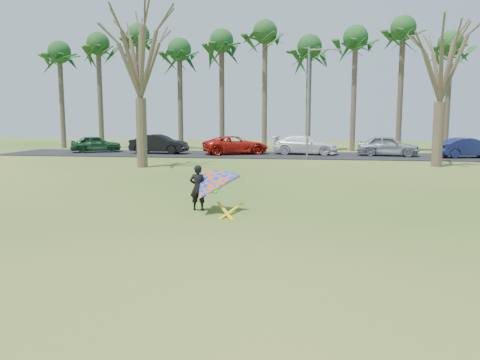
# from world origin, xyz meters

# --- Properties ---
(ground) EXTENTS (100.00, 100.00, 0.00)m
(ground) POSITION_xyz_m (0.00, 0.00, 0.00)
(ground) COLOR #1B4F11
(ground) RESTS_ON ground
(parking_strip) EXTENTS (46.00, 7.00, 0.06)m
(parking_strip) POSITION_xyz_m (0.00, 25.00, 0.03)
(parking_strip) COLOR black
(parking_strip) RESTS_ON ground
(palm_0) EXTENTS (4.84, 4.84, 10.84)m
(palm_0) POSITION_xyz_m (-22.00, 31.00, 9.17)
(palm_0) COLOR brown
(palm_0) RESTS_ON ground
(palm_1) EXTENTS (4.84, 4.84, 11.54)m
(palm_1) POSITION_xyz_m (-18.00, 31.00, 9.85)
(palm_1) COLOR brown
(palm_1) RESTS_ON ground
(palm_2) EXTENTS (4.84, 4.84, 12.24)m
(palm_2) POSITION_xyz_m (-14.00, 31.00, 10.52)
(palm_2) COLOR #48392B
(palm_2) RESTS_ON ground
(palm_3) EXTENTS (4.84, 4.84, 10.84)m
(palm_3) POSITION_xyz_m (-10.00, 31.00, 9.17)
(palm_3) COLOR #483A2B
(palm_3) RESTS_ON ground
(palm_4) EXTENTS (4.84, 4.84, 11.54)m
(palm_4) POSITION_xyz_m (-6.00, 31.00, 9.85)
(palm_4) COLOR #453729
(palm_4) RESTS_ON ground
(palm_5) EXTENTS (4.84, 4.84, 12.24)m
(palm_5) POSITION_xyz_m (-2.00, 31.00, 10.52)
(palm_5) COLOR brown
(palm_5) RESTS_ON ground
(palm_6) EXTENTS (4.84, 4.84, 10.84)m
(palm_6) POSITION_xyz_m (2.00, 31.00, 9.17)
(palm_6) COLOR brown
(palm_6) RESTS_ON ground
(palm_7) EXTENTS (4.84, 4.84, 11.54)m
(palm_7) POSITION_xyz_m (6.00, 31.00, 9.85)
(palm_7) COLOR brown
(palm_7) RESTS_ON ground
(palm_8) EXTENTS (4.84, 4.84, 12.24)m
(palm_8) POSITION_xyz_m (10.00, 31.00, 10.52)
(palm_8) COLOR #47362A
(palm_8) RESTS_ON ground
(palm_9) EXTENTS (4.84, 4.84, 10.84)m
(palm_9) POSITION_xyz_m (14.00, 31.00, 9.17)
(palm_9) COLOR brown
(palm_9) RESTS_ON ground
(bare_tree_left) EXTENTS (6.60, 6.60, 9.70)m
(bare_tree_left) POSITION_xyz_m (-8.00, 15.00, 6.92)
(bare_tree_left) COLOR brown
(bare_tree_left) RESTS_ON ground
(bare_tree_right) EXTENTS (6.27, 6.27, 9.21)m
(bare_tree_right) POSITION_xyz_m (10.00, 18.00, 6.57)
(bare_tree_right) COLOR brown
(bare_tree_right) RESTS_ON ground
(streetlight) EXTENTS (2.28, 0.18, 8.00)m
(streetlight) POSITION_xyz_m (2.16, 22.00, 4.46)
(streetlight) COLOR gray
(streetlight) RESTS_ON ground
(car_0) EXTENTS (4.50, 3.26, 1.42)m
(car_0) POSITION_xyz_m (-15.99, 25.50, 0.77)
(car_0) COLOR #1B4526
(car_0) RESTS_ON parking_strip
(car_1) EXTENTS (4.83, 1.92, 1.56)m
(car_1) POSITION_xyz_m (-10.15, 24.85, 0.84)
(car_1) COLOR black
(car_1) RESTS_ON parking_strip
(car_2) EXTENTS (5.83, 4.40, 1.47)m
(car_2) POSITION_xyz_m (-3.78, 25.16, 0.80)
(car_2) COLOR red
(car_2) RESTS_ON parking_strip
(car_3) EXTENTS (5.48, 2.79, 1.52)m
(car_3) POSITION_xyz_m (1.82, 25.76, 0.82)
(car_3) COLOR white
(car_3) RESTS_ON parking_strip
(car_4) EXTENTS (4.88, 2.51, 1.59)m
(car_4) POSITION_xyz_m (8.20, 25.23, 0.85)
(car_4) COLOR #969AA2
(car_4) RESTS_ON parking_strip
(car_5) EXTENTS (4.69, 2.44, 1.47)m
(car_5) POSITION_xyz_m (13.84, 24.37, 0.79)
(car_5) COLOR #1B1F51
(car_5) RESTS_ON parking_strip
(kite_flyer) EXTENTS (2.13, 2.39, 2.02)m
(kite_flyer) POSITION_xyz_m (-1.04, 2.18, 0.84)
(kite_flyer) COLOR black
(kite_flyer) RESTS_ON ground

